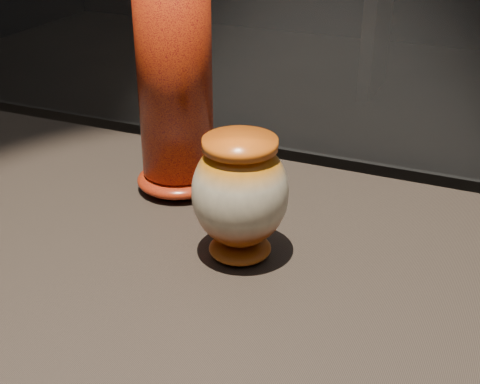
# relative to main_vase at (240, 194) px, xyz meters

# --- Properties ---
(main_vase) EXTENTS (0.14, 0.14, 0.17)m
(main_vase) POSITION_rel_main_vase_xyz_m (0.00, 0.00, 0.00)
(main_vase) COLOR #82320B
(main_vase) RESTS_ON display_plinth
(tall_vase) EXTENTS (0.15, 0.15, 0.44)m
(tall_vase) POSITION_rel_main_vase_xyz_m (-0.18, 0.15, 0.12)
(tall_vase) COLOR #D9430E
(tall_vase) RESTS_ON display_plinth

